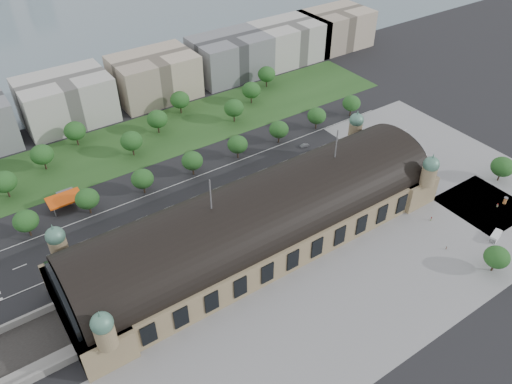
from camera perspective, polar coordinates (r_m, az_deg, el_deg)
ground at (r=192.95m, az=0.46°, el=-5.58°), size 900.00×900.00×0.00m
station at (r=186.03m, az=0.47°, el=-3.28°), size 150.00×48.40×44.30m
plaza_south at (r=175.43m, az=11.66°, el=-12.37°), size 190.00×48.00×0.12m
plaza_east at (r=253.78m, az=19.98°, el=3.83°), size 56.00×100.00×0.12m
road_slab at (r=211.13m, az=-9.94°, el=-1.76°), size 260.00×26.00×0.10m
grass_belt at (r=255.01m, az=-14.46°, el=5.20°), size 300.00×45.00×0.10m
petrol_station at (r=223.46m, az=-20.93°, el=-0.53°), size 14.00×13.00×5.05m
lake at (r=440.93m, az=-23.37°, el=17.43°), size 700.00×320.00×0.08m
office_3 at (r=280.13m, az=-20.88°, el=9.79°), size 45.00×32.00×24.00m
office_4 at (r=293.28m, az=-11.52°, el=12.80°), size 45.00×32.00×24.00m
office_5 at (r=313.94m, az=-3.00°, el=15.20°), size 45.00×32.00×24.00m
office_6 at (r=337.82m, az=3.77°, el=16.85°), size 45.00×32.00×24.00m
office_7 at (r=362.43m, az=9.06°, el=17.96°), size 45.00×32.00×24.00m
tree_row_2 at (r=209.49m, az=-24.82°, el=-3.02°), size 9.60×9.60×11.52m
tree_row_3 at (r=211.82m, az=-18.73°, el=-0.74°), size 9.60×9.60×11.52m
tree_row_4 at (r=216.79m, az=-12.86°, el=1.48°), size 9.60×9.60×11.52m
tree_row_5 at (r=224.24m, az=-7.30°, el=3.56°), size 9.60×9.60×11.52m
tree_row_6 at (r=233.93m, az=-2.12°, el=5.46°), size 9.60×9.60×11.52m
tree_row_7 at (r=245.58m, az=2.63°, el=7.15°), size 9.60×9.60×11.52m
tree_row_8 at (r=258.94m, az=6.95°, el=8.64°), size 9.60×9.60×11.52m
tree_row_9 at (r=273.76m, az=10.86°, el=9.93°), size 9.60×9.60×11.52m
tree_belt_3 at (r=233.84m, az=-26.85°, el=1.05°), size 10.40×10.40×12.48m
tree_belt_4 at (r=245.38m, az=-23.27°, el=3.96°), size 10.40×10.40×12.48m
tree_belt_5 at (r=258.37m, az=-20.01°, el=6.58°), size 10.40×10.40×12.48m
tree_belt_6 at (r=242.44m, az=-14.05°, el=5.69°), size 10.40×10.40×12.48m
tree_belt_7 at (r=257.83m, az=-11.22°, el=8.19°), size 10.40×10.40×12.48m
tree_belt_8 at (r=274.20m, az=-8.70°, el=10.37°), size 10.40×10.40×12.48m
tree_belt_9 at (r=263.38m, az=-2.55°, el=9.58°), size 10.40×10.40×12.48m
tree_belt_10 at (r=281.49m, az=-0.55°, el=11.57°), size 10.40×10.40×12.48m
tree_belt_11 at (r=300.18m, az=1.23°, el=13.32°), size 10.40×10.40×12.48m
tree_plaza_ne at (r=243.86m, az=26.34°, el=2.60°), size 10.00×10.00×11.69m
tree_plaza_s at (r=196.35m, az=25.82°, el=-6.72°), size 9.00×9.00×10.64m
traffic_car_2 at (r=196.66m, az=-18.81°, el=-6.81°), size 5.94×2.85×1.63m
traffic_car_4 at (r=214.20m, az=-4.26°, el=-0.28°), size 4.45×2.00×1.48m
traffic_car_5 at (r=246.53m, az=5.58°, el=5.32°), size 4.88×2.14×1.56m
traffic_car_6 at (r=253.71m, az=12.17°, el=5.60°), size 5.35×2.48×1.48m
parked_car_0 at (r=190.59m, az=-17.95°, el=-8.33°), size 4.86×3.54×1.53m
parked_car_1 at (r=189.67m, az=-20.72°, el=-9.41°), size 6.19×4.60×1.56m
parked_car_2 at (r=192.05m, az=-16.12°, el=-7.45°), size 5.28×4.42×1.45m
parked_car_3 at (r=193.41m, az=-18.39°, el=-7.60°), size 5.15×3.98×1.64m
parked_car_4 at (r=192.05m, az=-15.24°, el=-7.27°), size 4.35×2.80×1.35m
parked_car_5 at (r=200.08m, az=-7.44°, el=-3.78°), size 6.12×4.50×1.55m
parked_car_6 at (r=195.40m, az=-13.66°, el=-5.95°), size 5.65×4.51×1.54m
bus_west at (r=210.99m, az=-4.31°, el=-0.69°), size 11.16×2.79×3.10m
bus_mid at (r=218.80m, az=1.24°, el=1.00°), size 10.60×3.05×2.92m
bus_east at (r=219.07m, az=1.43°, el=1.12°), size 12.10×2.96×3.36m
van_south at (r=213.44m, az=25.65°, el=-4.64°), size 6.98×4.24×2.83m
advertising_column at (r=233.68m, az=26.60°, el=-0.87°), size 1.68×1.68×3.18m
pedestrian_0 at (r=213.18m, az=19.39°, el=-2.90°), size 0.92×0.59×1.78m
pedestrian_1 at (r=202.10m, az=20.93°, el=-6.00°), size 0.67×0.62×1.54m
pedestrian_4 at (r=206.03m, az=26.78°, el=-6.93°), size 1.22×1.35×1.98m
pedestrian_5 at (r=230.84m, az=25.88°, el=-1.37°), size 0.62×0.94×1.79m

